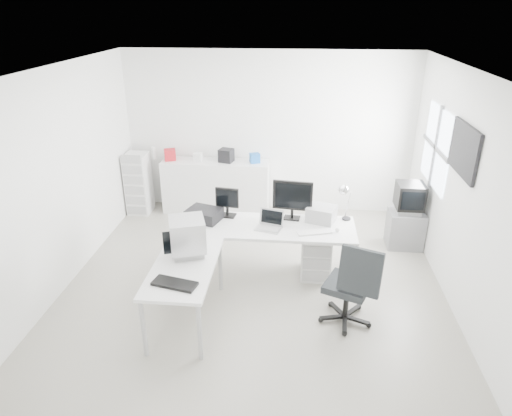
# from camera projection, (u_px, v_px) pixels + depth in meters

# --- Properties ---
(floor) EXTENTS (5.00, 5.00, 0.01)m
(floor) POSITION_uv_depth(u_px,v_px,m) (255.00, 280.00, 6.26)
(floor) COLOR beige
(floor) RESTS_ON ground
(ceiling) EXTENTS (5.00, 5.00, 0.01)m
(ceiling) POSITION_uv_depth(u_px,v_px,m) (254.00, 69.00, 5.11)
(ceiling) COLOR white
(ceiling) RESTS_ON back_wall
(back_wall) EXTENTS (5.00, 0.02, 2.80)m
(back_wall) POSITION_uv_depth(u_px,v_px,m) (268.00, 133.00, 7.95)
(back_wall) COLOR white
(back_wall) RESTS_ON floor
(left_wall) EXTENTS (0.02, 5.00, 2.80)m
(left_wall) POSITION_uv_depth(u_px,v_px,m) (63.00, 179.00, 5.90)
(left_wall) COLOR white
(left_wall) RESTS_ON floor
(right_wall) EXTENTS (0.02, 5.00, 2.80)m
(right_wall) POSITION_uv_depth(u_px,v_px,m) (461.00, 193.00, 5.47)
(right_wall) COLOR white
(right_wall) RESTS_ON floor
(window) EXTENTS (0.02, 1.20, 1.10)m
(window) POSITION_uv_depth(u_px,v_px,m) (436.00, 148.00, 6.48)
(window) COLOR white
(window) RESTS_ON right_wall
(wall_picture) EXTENTS (0.04, 0.90, 0.60)m
(wall_picture) POSITION_uv_depth(u_px,v_px,m) (464.00, 150.00, 5.36)
(wall_picture) COLOR black
(wall_picture) RESTS_ON right_wall
(main_desk) EXTENTS (2.40, 0.80, 0.75)m
(main_desk) POSITION_uv_depth(u_px,v_px,m) (265.00, 250.00, 6.27)
(main_desk) COLOR white
(main_desk) RESTS_ON floor
(side_desk) EXTENTS (0.70, 1.40, 0.75)m
(side_desk) POSITION_uv_depth(u_px,v_px,m) (186.00, 293.00, 5.35)
(side_desk) COLOR white
(side_desk) RESTS_ON floor
(drawer_pedestal) EXTENTS (0.40, 0.50, 0.60)m
(drawer_pedestal) POSITION_uv_depth(u_px,v_px,m) (316.00, 255.00, 6.29)
(drawer_pedestal) COLOR white
(drawer_pedestal) RESTS_ON floor
(inkjet_printer) EXTENTS (0.53, 0.47, 0.16)m
(inkjet_printer) POSITION_uv_depth(u_px,v_px,m) (204.00, 215.00, 6.25)
(inkjet_printer) COLOR black
(inkjet_printer) RESTS_ON main_desk
(lcd_monitor_small) EXTENTS (0.35, 0.23, 0.41)m
(lcd_monitor_small) POSITION_uv_depth(u_px,v_px,m) (227.00, 203.00, 6.31)
(lcd_monitor_small) COLOR black
(lcd_monitor_small) RESTS_ON main_desk
(lcd_monitor_large) EXTENTS (0.56, 0.28, 0.56)m
(lcd_monitor_large) POSITION_uv_depth(u_px,v_px,m) (292.00, 200.00, 6.20)
(lcd_monitor_large) COLOR black
(lcd_monitor_large) RESTS_ON main_desk
(laptop) EXTENTS (0.40, 0.41, 0.21)m
(laptop) POSITION_uv_depth(u_px,v_px,m) (269.00, 222.00, 5.98)
(laptop) COLOR #B7B7BA
(laptop) RESTS_ON main_desk
(white_keyboard) EXTENTS (0.47, 0.26, 0.02)m
(white_keyboard) POSITION_uv_depth(u_px,v_px,m) (314.00, 232.00, 5.92)
(white_keyboard) COLOR white
(white_keyboard) RESTS_ON main_desk
(white_mouse) EXTENTS (0.06, 0.06, 0.06)m
(white_mouse) POSITION_uv_depth(u_px,v_px,m) (337.00, 230.00, 5.93)
(white_mouse) COLOR white
(white_mouse) RESTS_ON main_desk
(laser_printer) EXTENTS (0.45, 0.42, 0.21)m
(laser_printer) POSITION_uv_depth(u_px,v_px,m) (321.00, 214.00, 6.21)
(laser_printer) COLOR #A0A0A0
(laser_printer) RESTS_ON main_desk
(desk_lamp) EXTENTS (0.21, 0.21, 0.51)m
(desk_lamp) POSITION_uv_depth(u_px,v_px,m) (348.00, 202.00, 6.19)
(desk_lamp) COLOR silver
(desk_lamp) RESTS_ON main_desk
(crt_monitor) EXTENTS (0.49, 0.49, 0.44)m
(crt_monitor) POSITION_uv_depth(u_px,v_px,m) (188.00, 238.00, 5.33)
(crt_monitor) COLOR #B7B7BA
(crt_monitor) RESTS_ON side_desk
(black_keyboard) EXTENTS (0.51, 0.30, 0.03)m
(black_keyboard) POSITION_uv_depth(u_px,v_px,m) (175.00, 284.00, 4.82)
(black_keyboard) COLOR black
(black_keyboard) RESTS_ON side_desk
(office_chair) EXTENTS (0.83, 0.83, 1.09)m
(office_chair) POSITION_uv_depth(u_px,v_px,m) (348.00, 281.00, 5.25)
(office_chair) COLOR #26292B
(office_chair) RESTS_ON floor
(tv_cabinet) EXTENTS (0.53, 0.43, 0.58)m
(tv_cabinet) POSITION_uv_depth(u_px,v_px,m) (405.00, 229.00, 7.04)
(tv_cabinet) COLOR slate
(tv_cabinet) RESTS_ON floor
(crt_tv) EXTENTS (0.50, 0.48, 0.45)m
(crt_tv) POSITION_uv_depth(u_px,v_px,m) (410.00, 198.00, 6.83)
(crt_tv) COLOR black
(crt_tv) RESTS_ON tv_cabinet
(sideboard) EXTENTS (1.89, 0.47, 0.94)m
(sideboard) POSITION_uv_depth(u_px,v_px,m) (216.00, 186.00, 8.18)
(sideboard) COLOR white
(sideboard) RESTS_ON floor
(clutter_box_a) EXTENTS (0.24, 0.22, 0.19)m
(clutter_box_a) POSITION_uv_depth(u_px,v_px,m) (170.00, 155.00, 8.01)
(clutter_box_a) COLOR red
(clutter_box_a) RESTS_ON sideboard
(clutter_box_b) EXTENTS (0.16, 0.14, 0.14)m
(clutter_box_b) POSITION_uv_depth(u_px,v_px,m) (198.00, 157.00, 7.98)
(clutter_box_b) COLOR white
(clutter_box_b) RESTS_ON sideboard
(clutter_box_c) EXTENTS (0.28, 0.26, 0.23)m
(clutter_box_c) POSITION_uv_depth(u_px,v_px,m) (226.00, 155.00, 7.92)
(clutter_box_c) COLOR black
(clutter_box_c) RESTS_ON sideboard
(clutter_box_d) EXTENTS (0.20, 0.19, 0.16)m
(clutter_box_d) POSITION_uv_depth(u_px,v_px,m) (255.00, 158.00, 7.89)
(clutter_box_d) COLOR blue
(clutter_box_d) RESTS_ON sideboard
(clutter_bottle) EXTENTS (0.07, 0.07, 0.22)m
(clutter_bottle) POSITION_uv_depth(u_px,v_px,m) (154.00, 153.00, 8.07)
(clutter_bottle) COLOR white
(clutter_bottle) RESTS_ON sideboard
(filing_cabinet) EXTENTS (0.38, 0.45, 1.09)m
(filing_cabinet) POSITION_uv_depth(u_px,v_px,m) (139.00, 183.00, 8.11)
(filing_cabinet) COLOR white
(filing_cabinet) RESTS_ON floor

